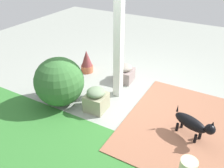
# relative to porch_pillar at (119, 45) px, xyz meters

# --- Properties ---
(ground_plane) EXTENTS (12.00, 12.00, 0.00)m
(ground_plane) POSITION_rel_porch_pillar_xyz_m (-0.32, 0.02, -1.09)
(ground_plane) COLOR #969C92
(brick_path) EXTENTS (1.80, 2.40, 0.02)m
(brick_path) POSITION_rel_porch_pillar_xyz_m (-1.40, 0.33, -1.08)
(brick_path) COLOR #9A6248
(brick_path) RESTS_ON ground
(porch_pillar) EXTENTS (0.15, 0.15, 2.18)m
(porch_pillar) POSITION_rel_porch_pillar_xyz_m (0.00, 0.00, 0.00)
(porch_pillar) COLOR white
(porch_pillar) RESTS_ON ground
(stone_planter_nearest) EXTENTS (0.42, 0.45, 0.41)m
(stone_planter_nearest) POSITION_rel_porch_pillar_xyz_m (0.14, -0.57, -0.90)
(stone_planter_nearest) COLOR gray
(stone_planter_nearest) RESTS_ON ground
(stone_planter_mid) EXTENTS (0.39, 0.41, 0.46)m
(stone_planter_mid) POSITION_rel_porch_pillar_xyz_m (0.10, 0.66, -0.87)
(stone_planter_mid) COLOR gray
(stone_planter_mid) RESTS_ON ground
(round_shrub) EXTENTS (0.93, 0.93, 0.93)m
(round_shrub) POSITION_rel_porch_pillar_xyz_m (0.82, 0.80, -0.62)
(round_shrub) COLOR #32642F
(round_shrub) RESTS_ON ground
(terracotta_pot_spiky) EXTENTS (0.29, 0.29, 0.55)m
(terracotta_pot_spiky) POSITION_rel_porch_pillar_xyz_m (1.12, -0.52, -0.83)
(terracotta_pot_spiky) COLOR #B45F40
(terracotta_pot_spiky) RESTS_ON ground
(terracotta_pot_broad) EXTENTS (0.42, 0.42, 0.41)m
(terracotta_pot_broad) POSITION_rel_porch_pillar_xyz_m (1.39, -0.05, -0.86)
(terracotta_pot_broad) COLOR #AB5530
(terracotta_pot_broad) RESTS_ON ground
(dog) EXTENTS (0.67, 0.39, 0.47)m
(dog) POSITION_rel_porch_pillar_xyz_m (-1.61, 0.54, -0.82)
(dog) COLOR black
(dog) RESTS_ON ground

